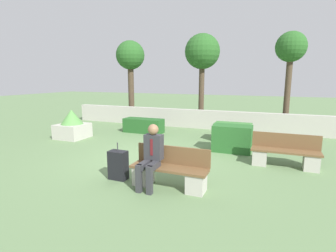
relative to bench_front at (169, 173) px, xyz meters
name	(u,v)px	position (x,y,z in m)	size (l,w,h in m)	color
ground_plane	(149,158)	(-1.31, 1.67, -0.32)	(60.00, 60.00, 0.00)	#607F51
perimeter_wall	(197,119)	(-1.31, 6.77, 0.11)	(13.15, 0.30, 0.86)	#B7B2A8
bench_front	(169,173)	(0.00, 0.00, 0.00)	(1.67, 0.48, 0.85)	brown
bench_left_side	(285,155)	(2.32, 2.36, 0.00)	(1.70, 0.48, 0.85)	brown
person_seated_man	(151,153)	(-0.36, -0.13, 0.43)	(0.38, 0.64, 1.35)	#333338
hedge_block_near_left	(144,126)	(-3.17, 4.92, -0.02)	(1.70, 0.65, 0.60)	#235623
hedge_block_near_right	(232,138)	(0.81, 3.34, 0.10)	(1.19, 0.71, 0.84)	#286028
hedge_block_mid_left	(233,132)	(0.60, 4.80, 0.01)	(1.33, 0.75, 0.66)	#3D7A38
planter_corner_left	(72,125)	(-5.24, 2.92, 0.17)	(1.07, 1.07, 1.12)	#B7B2A8
suitcase	(118,165)	(-1.26, -0.03, 0.01)	(0.42, 0.25, 0.87)	black
tree_leftmost	(130,58)	(-5.53, 8.02, 3.07)	(1.56, 1.56, 4.33)	#473828
tree_center_left	(202,53)	(-1.43, 7.84, 3.17)	(1.69, 1.69, 4.42)	#473828
tree_center_right	(291,51)	(2.46, 7.49, 3.09)	(1.26, 1.26, 4.22)	#473828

